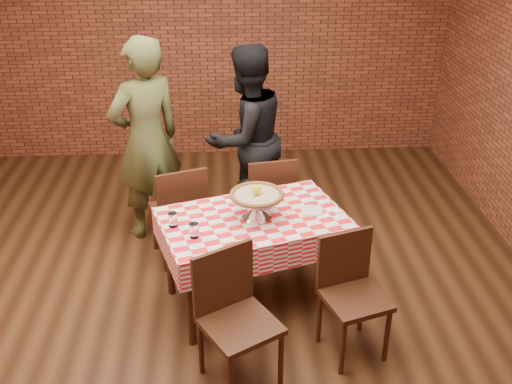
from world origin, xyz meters
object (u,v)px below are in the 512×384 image
pizza_stand (257,206)px  chair_far_left (178,211)px  pizza (257,195)px  water_glass_right (173,220)px  chair_near_left (240,324)px  condiment_caddy (245,190)px  diner_olive (146,140)px  chair_near_right (355,300)px  table (253,260)px  diner_black (246,138)px  chair_far_right (268,199)px  water_glass_left (194,230)px

pizza_stand → chair_far_left: size_ratio=0.43×
pizza → water_glass_right: 0.63m
chair_near_left → chair_far_left: size_ratio=1.01×
condiment_caddy → diner_olive: (-0.84, 0.81, 0.10)m
chair_near_right → chair_far_left: 1.81m
table → pizza: 0.56m
pizza → chair_near_right: bearing=-44.7°
water_glass_right → pizza: bearing=9.1°
water_glass_right → diner_black: diner_black is taller
diner_olive → table: bearing=94.5°
chair_far_right → water_glass_left: bearing=52.4°
pizza → diner_olive: diner_olive is taller
pizza_stand → pizza: 0.09m
condiment_caddy → water_glass_left: bearing=-144.5°
chair_near_right → chair_far_right: (-0.48, 1.46, 0.01)m
water_glass_left → condiment_caddy: size_ratio=0.80×
condiment_caddy → chair_near_right: 1.23m
pizza_stand → chair_near_left: pizza_stand is taller
water_glass_left → chair_near_right: (1.08, -0.37, -0.37)m
chair_near_right → chair_near_left: bearing=177.7°
chair_far_left → table: bearing=113.2°
water_glass_left → diner_black: size_ratio=0.06×
water_glass_left → chair_far_left: bearing=101.2°
water_glass_left → chair_near_right: bearing=-18.7°
chair_near_right → chair_far_right: bearing=90.2°
pizza → water_glass_left: 0.53m
pizza_stand → water_glass_left: size_ratio=3.71×
water_glass_left → chair_near_right: 1.20m
pizza_stand → condiment_caddy: pizza_stand is taller
table → condiment_caddy: condiment_caddy is taller
diner_black → water_glass_right: bearing=31.4°
chair_near_right → condiment_caddy: bearing=108.9°
table → pizza: (0.03, 0.00, 0.56)m
water_glass_right → chair_near_right: 1.39m
pizza → water_glass_left: bearing=-150.6°
table → chair_near_right: size_ratio=1.50×
pizza_stand → chair_near_right: 0.97m
condiment_caddy → diner_black: bearing=65.7°
chair_far_left → pizza_stand: bearing=114.7°
diner_olive → condiment_caddy: bearing=102.4°
chair_near_right → diner_olive: (-1.54, 1.75, 0.49)m
chair_far_right → chair_near_right: bearing=99.4°
chair_far_left → water_glass_left: bearing=82.5°
condiment_caddy → chair_far_right: 0.68m
pizza_stand → water_glass_left: pizza_stand is taller
water_glass_left → pizza: bearing=29.4°
pizza_stand → water_glass_right: (-0.61, -0.10, -0.03)m
chair_far_right → diner_black: (-0.17, 0.43, 0.41)m
water_glass_left → chair_near_left: (0.29, -0.59, -0.35)m
chair_near_right → diner_black: bearing=91.0°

